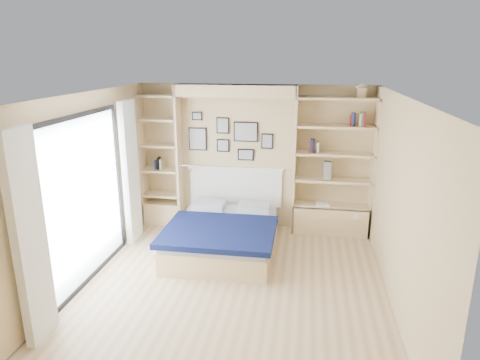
# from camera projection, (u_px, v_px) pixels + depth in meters

# --- Properties ---
(ground) EXTENTS (4.50, 4.50, 0.00)m
(ground) POSITION_uv_depth(u_px,v_px,m) (232.00, 288.00, 5.65)
(ground) COLOR tan
(ground) RESTS_ON ground
(room_shell) EXTENTS (4.50, 4.50, 4.50)m
(room_shell) POSITION_uv_depth(u_px,v_px,m) (225.00, 177.00, 6.85)
(room_shell) COLOR tan
(room_shell) RESTS_ON ground
(bed) EXTENTS (1.64, 2.15, 1.07)m
(bed) POSITION_uv_depth(u_px,v_px,m) (224.00, 234.00, 6.68)
(bed) COLOR #E6C38A
(bed) RESTS_ON ground
(photo_gallery) EXTENTS (1.48, 0.02, 0.82)m
(photo_gallery) POSITION_uv_depth(u_px,v_px,m) (228.00, 137.00, 7.38)
(photo_gallery) COLOR black
(photo_gallery) RESTS_ON ground
(reading_lamps) EXTENTS (1.92, 0.12, 0.15)m
(reading_lamps) POSITION_uv_depth(u_px,v_px,m) (235.00, 169.00, 7.28)
(reading_lamps) COLOR silver
(reading_lamps) RESTS_ON ground
(shelf_decor) EXTENTS (3.54, 0.23, 2.03)m
(shelf_decor) POSITION_uv_depth(u_px,v_px,m) (321.00, 135.00, 6.97)
(shelf_decor) COLOR #A51E1E
(shelf_decor) RESTS_ON ground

